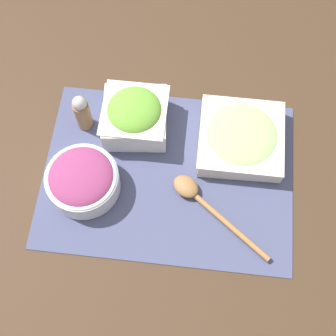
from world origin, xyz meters
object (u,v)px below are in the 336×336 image
(cucumber_bowl, at_px, (241,138))
(lettuce_bowl, at_px, (135,115))
(wooden_spoon, at_px, (200,199))
(pepper_shaker, at_px, (82,112))
(onion_bowl, at_px, (82,180))

(cucumber_bowl, distance_m, lettuce_bowl, 0.23)
(wooden_spoon, height_order, pepper_shaker, pepper_shaker)
(onion_bowl, height_order, lettuce_bowl, lettuce_bowl)
(cucumber_bowl, relative_size, pepper_shaker, 1.77)
(lettuce_bowl, relative_size, wooden_spoon, 0.68)
(cucumber_bowl, bearing_deg, lettuce_bowl, 175.21)
(pepper_shaker, bearing_deg, cucumber_bowl, -1.83)
(lettuce_bowl, height_order, pepper_shaker, pepper_shaker)
(cucumber_bowl, xyz_separation_m, pepper_shaker, (-0.34, 0.01, 0.02))
(cucumber_bowl, height_order, pepper_shaker, pepper_shaker)
(onion_bowl, relative_size, wooden_spoon, 0.69)
(cucumber_bowl, bearing_deg, onion_bowl, -156.51)
(wooden_spoon, bearing_deg, pepper_shaker, 150.15)
(onion_bowl, xyz_separation_m, cucumber_bowl, (0.32, 0.14, -0.01))
(onion_bowl, distance_m, pepper_shaker, 0.15)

